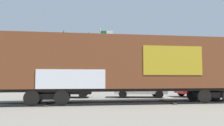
# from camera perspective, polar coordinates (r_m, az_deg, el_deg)

# --- Properties ---
(ground_plane) EXTENTS (260.00, 260.00, 0.00)m
(ground_plane) POSITION_cam_1_polar(r_m,az_deg,el_deg) (14.84, 8.29, -10.09)
(ground_plane) COLOR slate
(track) EXTENTS (60.01, 4.33, 0.08)m
(track) POSITION_cam_1_polar(r_m,az_deg,el_deg) (14.68, 5.37, -10.03)
(track) COLOR #4C4742
(track) RESTS_ON ground_plane
(freight_car) EXTENTS (17.12, 3.48, 4.46)m
(freight_car) POSITION_cam_1_polar(r_m,az_deg,el_deg) (14.64, 5.45, -0.28)
(freight_car) COLOR brown
(freight_car) RESTS_ON ground_plane
(flagpole) EXTENTS (1.54, 0.26, 7.35)m
(flagpole) POSITION_cam_1_polar(r_m,az_deg,el_deg) (25.44, -2.49, 3.03)
(flagpole) COLOR silver
(flagpole) RESTS_ON ground_plane
(hillside) EXTENTS (117.20, 29.22, 16.68)m
(hillside) POSITION_cam_1_polar(r_m,az_deg,el_deg) (76.13, -2.93, -0.72)
(hillside) COLOR gray
(hillside) RESTS_ON ground_plane
(parked_car_black) EXTENTS (4.30, 2.06, 1.77)m
(parked_car_black) POSITION_cam_1_polar(r_m,az_deg,el_deg) (19.24, -11.61, -6.12)
(parked_car_black) COLOR black
(parked_car_black) RESTS_ON ground_plane
(parked_car_white) EXTENTS (4.51, 2.34, 1.74)m
(parked_car_white) POSITION_cam_1_polar(r_m,az_deg,el_deg) (19.21, 7.02, -6.18)
(parked_car_white) COLOR silver
(parked_car_white) RESTS_ON ground_plane
(parked_car_red) EXTENTS (4.26, 2.11, 1.56)m
(parked_car_red) POSITION_cam_1_polar(r_m,az_deg,el_deg) (21.14, 21.65, -5.92)
(parked_car_red) COLOR #B21E1E
(parked_car_red) RESTS_ON ground_plane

